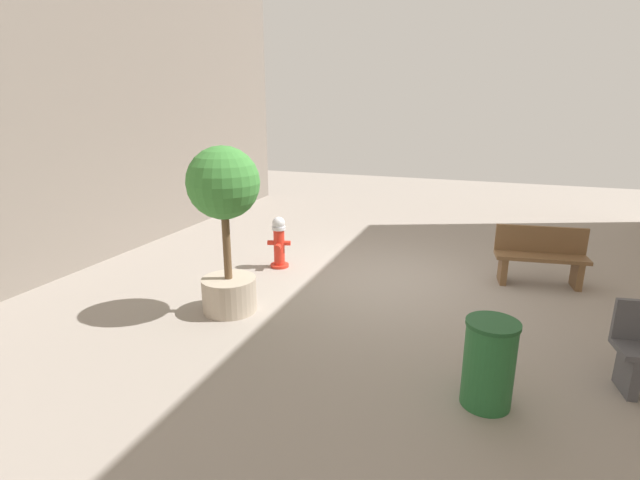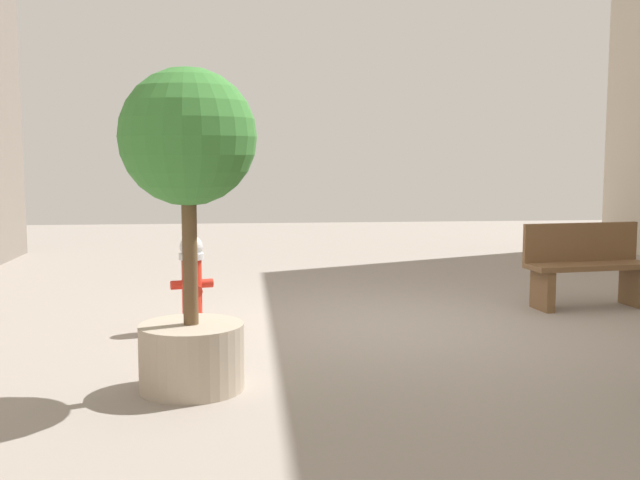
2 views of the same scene
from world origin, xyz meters
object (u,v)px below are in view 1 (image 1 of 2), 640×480
Objects in this scene: bench_near at (540,256)px; fire_hydrant at (279,242)px; trash_bin at (489,363)px; planter_tree at (225,210)px.

fire_hydrant is at bearing 9.23° from bench_near.
bench_near is at bearing -100.83° from trash_bin.
bench_near is at bearing -170.77° from fire_hydrant.
planter_tree is at bearing 32.28° from bench_near.
fire_hydrant is at bearing -86.37° from planter_tree.
trash_bin is (0.72, 3.77, -0.03)m from bench_near.
trash_bin is at bearing 79.17° from bench_near.
fire_hydrant is 0.64× the size of bench_near.
trash_bin is at bearing 140.11° from fire_hydrant.
fire_hydrant is 1.05× the size of trash_bin.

